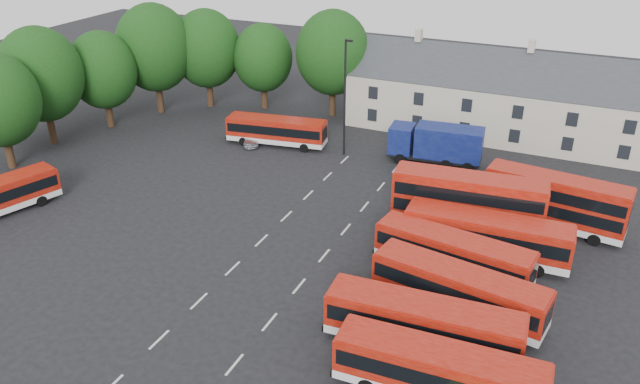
{
  "coord_description": "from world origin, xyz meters",
  "views": [
    {
      "loc": [
        19.89,
        -31.74,
        23.52
      ],
      "look_at": [
        2.46,
        6.93,
        2.2
      ],
      "focal_mm": 35.0,
      "sensor_mm": 36.0,
      "label": 1
    }
  ],
  "objects_px": {
    "bus_row_a": "(439,370)",
    "lamppost": "(345,95)",
    "box_truck": "(437,143)",
    "bus_dd_south": "(468,200)",
    "silver_car": "(251,138)"
  },
  "relations": [
    {
      "from": "bus_row_a",
      "to": "silver_car",
      "type": "distance_m",
      "value": 36.23
    },
    {
      "from": "bus_row_a",
      "to": "bus_dd_south",
      "type": "xyz_separation_m",
      "value": [
        -2.42,
        17.31,
        0.77
      ]
    },
    {
      "from": "bus_dd_south",
      "to": "bus_row_a",
      "type": "bearing_deg",
      "value": -87.43
    },
    {
      "from": "silver_car",
      "to": "lamppost",
      "type": "bearing_deg",
      "value": -23.29
    },
    {
      "from": "lamppost",
      "to": "bus_row_a",
      "type": "bearing_deg",
      "value": -59.09
    },
    {
      "from": "lamppost",
      "to": "box_truck",
      "type": "bearing_deg",
      "value": 10.23
    },
    {
      "from": "box_truck",
      "to": "lamppost",
      "type": "height_order",
      "value": "lamppost"
    },
    {
      "from": "bus_row_a",
      "to": "box_truck",
      "type": "height_order",
      "value": "box_truck"
    },
    {
      "from": "box_truck",
      "to": "bus_dd_south",
      "type": "bearing_deg",
      "value": -70.35
    },
    {
      "from": "bus_dd_south",
      "to": "lamppost",
      "type": "height_order",
      "value": "lamppost"
    },
    {
      "from": "bus_dd_south",
      "to": "box_truck",
      "type": "distance_m",
      "value": 12.26
    },
    {
      "from": "bus_dd_south",
      "to": "lamppost",
      "type": "bearing_deg",
      "value": 139.64
    },
    {
      "from": "bus_row_a",
      "to": "box_truck",
      "type": "relative_size",
      "value": 1.23
    },
    {
      "from": "bus_row_a",
      "to": "lamppost",
      "type": "distance_m",
      "value": 31.6
    },
    {
      "from": "silver_car",
      "to": "lamppost",
      "type": "distance_m",
      "value": 10.92
    }
  ]
}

